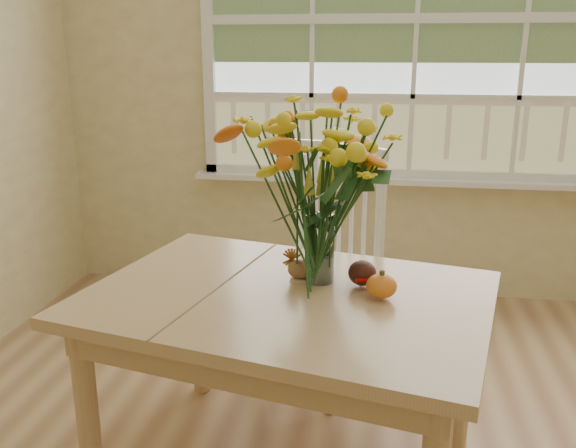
# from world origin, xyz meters

# --- Properties ---
(wall_back) EXTENTS (4.00, 0.02, 2.70)m
(wall_back) POSITION_xyz_m (0.00, 2.25, 1.35)
(wall_back) COLOR #CEB783
(wall_back) RESTS_ON floor
(window) EXTENTS (2.42, 0.12, 1.74)m
(window) POSITION_xyz_m (0.00, 2.21, 1.53)
(window) COLOR silver
(window) RESTS_ON wall_back
(dining_table) EXTENTS (1.40, 1.13, 0.66)m
(dining_table) POSITION_xyz_m (-0.43, 0.56, 0.57)
(dining_table) COLOR tan
(dining_table) RESTS_ON floor
(windsor_chair) EXTENTS (0.62, 0.61, 1.00)m
(windsor_chair) POSITION_xyz_m (-0.37, 1.25, 0.56)
(windsor_chair) COLOR white
(windsor_chair) RESTS_ON floor
(flower_vase) EXTENTS (0.46, 0.46, 0.55)m
(flower_vase) POSITION_xyz_m (-0.34, 0.68, 0.99)
(flower_vase) COLOR white
(flower_vase) RESTS_ON dining_table
(pumpkin) EXTENTS (0.09, 0.09, 0.07)m
(pumpkin) POSITION_xyz_m (-0.14, 0.56, 0.70)
(pumpkin) COLOR orange
(pumpkin) RESTS_ON dining_table
(turkey_figurine) EXTENTS (0.08, 0.06, 0.10)m
(turkey_figurine) POSITION_xyz_m (-0.41, 0.67, 0.70)
(turkey_figurine) COLOR #CCB78C
(turkey_figurine) RESTS_ON dining_table
(dark_gourd) EXTENTS (0.13, 0.09, 0.08)m
(dark_gourd) POSITION_xyz_m (-0.20, 0.65, 0.70)
(dark_gourd) COLOR #38160F
(dark_gourd) RESTS_ON dining_table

